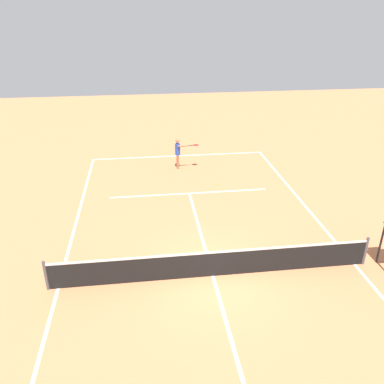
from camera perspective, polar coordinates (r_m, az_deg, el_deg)
name	(u,v)px	position (r m, az deg, el deg)	size (l,w,h in m)	color
ground_plane	(213,276)	(13.47, 3.03, -11.99)	(60.00, 60.00, 0.00)	#D37A4C
court_lines	(213,276)	(13.47, 3.03, -11.98)	(10.12, 23.46, 0.01)	white
tennis_net	(213,264)	(13.17, 3.08, -10.27)	(10.72, 0.10, 1.07)	#4C4C51
player_serving	(179,151)	(21.54, -1.94, 5.96)	(1.29, 0.50, 1.70)	#9E704C
tennis_ball	(218,184)	(19.84, 3.81, 1.12)	(0.07, 0.07, 0.07)	#CCE033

